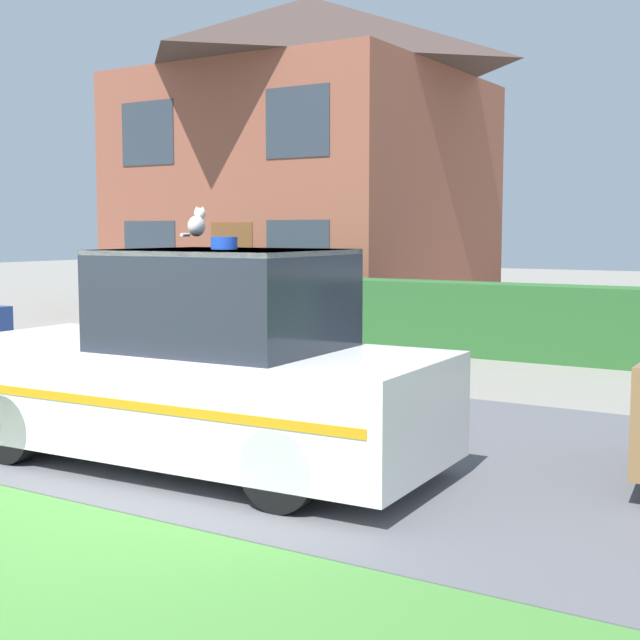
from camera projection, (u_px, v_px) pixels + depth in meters
The scene contains 6 objects.
ground_plane at pixel (27, 533), 5.76m from camera, with size 80.00×80.00×0.00m, color gray.
road_strip at pixel (298, 435), 8.47m from camera, with size 28.00×5.17×0.01m, color #5B5B60.
garden_hedge at pixel (504, 321), 13.66m from camera, with size 12.28×0.77×1.13m, color #2D662D.
police_car at pixel (199, 371), 7.32m from camera, with size 4.36×1.81×1.89m.
cat at pixel (197, 224), 7.33m from camera, with size 0.19×0.30×0.25m.
house_left at pixel (310, 155), 20.23m from camera, with size 7.05×7.03×7.15m.
Camera 1 is at (4.56, -3.75, 1.95)m, focal length 50.00 mm.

